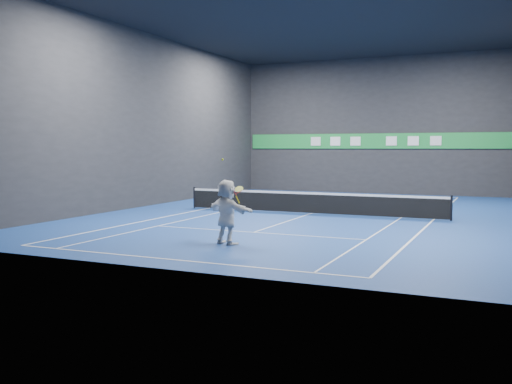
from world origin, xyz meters
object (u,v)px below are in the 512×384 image
at_px(player, 227,212).
at_px(tennis_ball, 223,159).
at_px(tennis_racket, 238,192).
at_px(tennis_net, 311,202).

bearing_deg(player, tennis_ball, -17.16).
distance_m(player, tennis_racket, 0.75).
height_order(tennis_net, tennis_racket, tennis_racket).
distance_m(player, tennis_net, 9.03).
bearing_deg(tennis_racket, tennis_net, 94.00).
height_order(tennis_ball, tennis_racket, tennis_ball).
xyz_separation_m(tennis_net, tennis_racket, (0.63, -8.97, 1.13)).
distance_m(tennis_ball, tennis_net, 9.06).
bearing_deg(tennis_racket, player, -172.64).
xyz_separation_m(player, tennis_net, (-0.26, 9.01, -0.49)).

